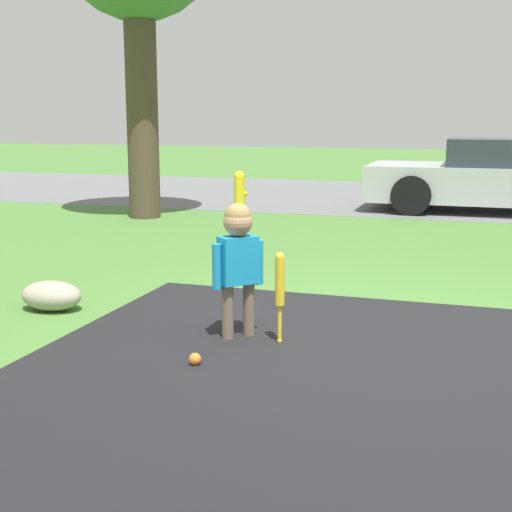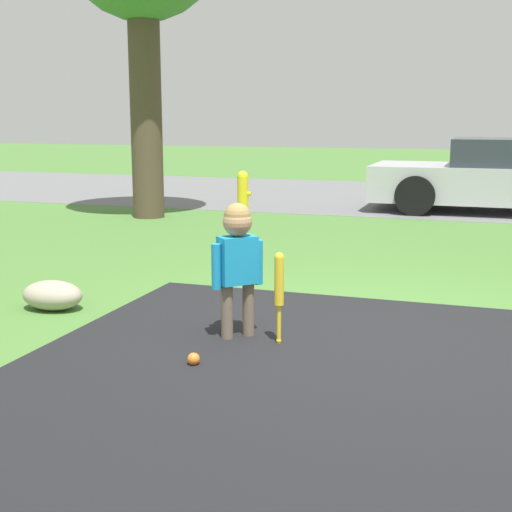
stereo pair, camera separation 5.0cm
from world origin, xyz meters
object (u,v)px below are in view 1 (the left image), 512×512
child (238,251)px  parked_car (500,177)px  sports_ball (195,359)px  fire_hydrant (239,196)px  baseball_bat (280,285)px

child → parked_car: 7.81m
sports_ball → fire_hydrant: fire_hydrant is taller
baseball_bat → parked_car: parked_car is taller
sports_ball → child: bearing=84.2°
child → parked_car: parked_car is taller
baseball_bat → fire_hydrant: fire_hydrant is taller
child → sports_ball: (-0.06, -0.63, -0.58)m
child → fire_hydrant: bearing=63.5°
fire_hydrant → sports_ball: bearing=-73.1°
sports_ball → fire_hydrant: 6.42m
baseball_bat → fire_hydrant: (-2.24, 5.55, -0.05)m
sports_ball → parked_car: 8.46m
fire_hydrant → parked_car: parked_car is taller
baseball_bat → fire_hydrant: size_ratio=0.87×
baseball_bat → parked_car: size_ratio=0.16×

